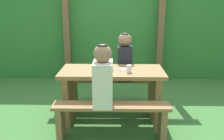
{
  "coord_description": "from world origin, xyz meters",
  "views": [
    {
      "loc": [
        0.05,
        -3.12,
        1.62
      ],
      "look_at": [
        0.0,
        0.0,
        0.74
      ],
      "focal_mm": 38.26,
      "sensor_mm": 36.0,
      "label": 1
    }
  ],
  "objects_px": {
    "bench_far": "(113,86)",
    "picnic_table": "(112,86)",
    "bench_near": "(111,114)",
    "bottle_left": "(107,64)",
    "person_black_coat": "(125,58)",
    "person_white_shirt": "(103,78)",
    "drinking_glass": "(129,69)",
    "cell_phone": "(124,69)"
  },
  "relations": [
    {
      "from": "bench_far",
      "to": "picnic_table",
      "type": "bearing_deg",
      "value": -90.0
    },
    {
      "from": "bench_near",
      "to": "bottle_left",
      "type": "xyz_separation_m",
      "value": [
        -0.06,
        0.49,
        0.5
      ]
    },
    {
      "from": "person_black_coat",
      "to": "bottle_left",
      "type": "height_order",
      "value": "person_black_coat"
    },
    {
      "from": "person_white_shirt",
      "to": "bench_near",
      "type": "bearing_deg",
      "value": -1.98
    },
    {
      "from": "picnic_table",
      "to": "drinking_glass",
      "type": "bearing_deg",
      "value": -26.07
    },
    {
      "from": "picnic_table",
      "to": "cell_phone",
      "type": "bearing_deg",
      "value": 2.12
    },
    {
      "from": "person_white_shirt",
      "to": "bottle_left",
      "type": "height_order",
      "value": "person_white_shirt"
    },
    {
      "from": "bench_near",
      "to": "drinking_glass",
      "type": "bearing_deg",
      "value": 60.6
    },
    {
      "from": "picnic_table",
      "to": "bench_near",
      "type": "xyz_separation_m",
      "value": [
        0.0,
        -0.51,
        -0.18
      ]
    },
    {
      "from": "picnic_table",
      "to": "person_black_coat",
      "type": "bearing_deg",
      "value": 69.6
    },
    {
      "from": "picnic_table",
      "to": "person_white_shirt",
      "type": "bearing_deg",
      "value": -100.74
    },
    {
      "from": "bench_far",
      "to": "person_white_shirt",
      "type": "height_order",
      "value": "person_white_shirt"
    },
    {
      "from": "person_black_coat",
      "to": "cell_phone",
      "type": "relative_size",
      "value": 5.14
    },
    {
      "from": "person_white_shirt",
      "to": "drinking_glass",
      "type": "xyz_separation_m",
      "value": [
        0.32,
        0.4,
        0.0
      ]
    },
    {
      "from": "picnic_table",
      "to": "bench_far",
      "type": "distance_m",
      "value": 0.54
    },
    {
      "from": "person_white_shirt",
      "to": "cell_phone",
      "type": "distance_m",
      "value": 0.57
    },
    {
      "from": "picnic_table",
      "to": "bottle_left",
      "type": "xyz_separation_m",
      "value": [
        -0.06,
        -0.02,
        0.33
      ]
    },
    {
      "from": "bench_near",
      "to": "person_black_coat",
      "type": "distance_m",
      "value": 1.13
    },
    {
      "from": "drinking_glass",
      "to": "bench_near",
      "type": "bearing_deg",
      "value": -119.4
    },
    {
      "from": "cell_phone",
      "to": "bench_near",
      "type": "bearing_deg",
      "value": -78.41
    },
    {
      "from": "person_black_coat",
      "to": "bottle_left",
      "type": "relative_size",
      "value": 3.27
    },
    {
      "from": "bench_near",
      "to": "drinking_glass",
      "type": "xyz_separation_m",
      "value": [
        0.22,
        0.4,
        0.46
      ]
    },
    {
      "from": "person_white_shirt",
      "to": "cell_phone",
      "type": "relative_size",
      "value": 5.14
    },
    {
      "from": "bench_far",
      "to": "bottle_left",
      "type": "distance_m",
      "value": 0.73
    },
    {
      "from": "picnic_table",
      "to": "drinking_glass",
      "type": "relative_size",
      "value": 14.35
    },
    {
      "from": "bottle_left",
      "to": "cell_phone",
      "type": "bearing_deg",
      "value": 7.32
    },
    {
      "from": "person_white_shirt",
      "to": "person_black_coat",
      "type": "bearing_deg",
      "value": 74.32
    },
    {
      "from": "person_white_shirt",
      "to": "bottle_left",
      "type": "bearing_deg",
      "value": 85.89
    },
    {
      "from": "bottle_left",
      "to": "person_black_coat",
      "type": "bearing_deg",
      "value": 64.74
    },
    {
      "from": "picnic_table",
      "to": "cell_phone",
      "type": "relative_size",
      "value": 10.0
    },
    {
      "from": "drinking_glass",
      "to": "cell_phone",
      "type": "bearing_deg",
      "value": 118.49
    },
    {
      "from": "person_white_shirt",
      "to": "person_black_coat",
      "type": "relative_size",
      "value": 1.0
    },
    {
      "from": "picnic_table",
      "to": "person_black_coat",
      "type": "distance_m",
      "value": 0.61
    },
    {
      "from": "person_black_coat",
      "to": "bench_far",
      "type": "bearing_deg",
      "value": 178.99
    },
    {
      "from": "person_black_coat",
      "to": "bench_near",
      "type": "bearing_deg",
      "value": -100.5
    },
    {
      "from": "picnic_table",
      "to": "person_black_coat",
      "type": "xyz_separation_m",
      "value": [
        0.19,
        0.51,
        0.29
      ]
    },
    {
      "from": "person_white_shirt",
      "to": "drinking_glass",
      "type": "bearing_deg",
      "value": 50.97
    },
    {
      "from": "bottle_left",
      "to": "bench_far",
      "type": "bearing_deg",
      "value": 83.43
    },
    {
      "from": "cell_phone",
      "to": "bottle_left",
      "type": "bearing_deg",
      "value": -143.65
    },
    {
      "from": "cell_phone",
      "to": "bench_far",
      "type": "bearing_deg",
      "value": 136.87
    },
    {
      "from": "drinking_glass",
      "to": "bench_far",
      "type": "bearing_deg",
      "value": 109.96
    },
    {
      "from": "bench_near",
      "to": "drinking_glass",
      "type": "distance_m",
      "value": 0.65
    }
  ]
}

